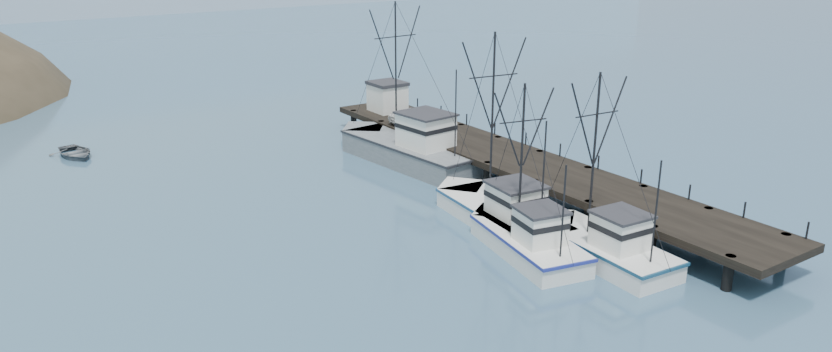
{
  "coord_description": "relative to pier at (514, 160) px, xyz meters",
  "views": [
    {
      "loc": [
        -22.3,
        -24.11,
        18.23
      ],
      "look_at": [
        4.34,
        15.05,
        2.5
      ],
      "focal_mm": 32.0,
      "sensor_mm": 36.0,
      "label": 1
    }
  ],
  "objects": [
    {
      "name": "ground",
      "position": [
        -14.0,
        -16.0,
        -1.69
      ],
      "size": [
        400.0,
        400.0,
        0.0
      ],
      "primitive_type": "plane",
      "color": "#325370",
      "rests_on": "ground"
    },
    {
      "name": "work_vessel",
      "position": [
        -3.92,
        8.61,
        -0.46
      ],
      "size": [
        6.06,
        16.0,
        13.28
      ],
      "color": "slate",
      "rests_on": "ground"
    },
    {
      "name": "pickup_truck",
      "position": [
        -0.46,
        12.72,
        0.98
      ],
      "size": [
        5.01,
        2.69,
        1.34
      ],
      "primitive_type": "imported",
      "rotation": [
        0.0,
        0.0,
        1.67
      ],
      "color": "silver",
      "rests_on": "pier"
    },
    {
      "name": "pier",
      "position": [
        0.0,
        0.0,
        0.0
      ],
      "size": [
        6.0,
        44.0,
        2.0
      ],
      "color": "black",
      "rests_on": "ground"
    },
    {
      "name": "motorboat",
      "position": [
        -26.38,
        25.88,
        -1.69
      ],
      "size": [
        4.01,
        5.22,
        1.0
      ],
      "primitive_type": "imported",
      "rotation": [
        0.0,
        0.0,
        0.12
      ],
      "color": "#53585D",
      "rests_on": "ground"
    },
    {
      "name": "trawler_near",
      "position": [
        -5.09,
        -13.29,
        -0.87
      ],
      "size": [
        4.21,
        10.99,
        11.15
      ],
      "color": "silver",
      "rests_on": "ground"
    },
    {
      "name": "distant_ridge",
      "position": [
        -4.0,
        154.0,
        -1.69
      ],
      "size": [
        360.0,
        40.0,
        26.0
      ],
      "primitive_type": "cube",
      "color": "#9EB2C6",
      "rests_on": "ground"
    },
    {
      "name": "trawler_far",
      "position": [
        -6.47,
        -5.91,
        -0.87
      ],
      "size": [
        5.25,
        12.63,
        12.66
      ],
      "color": "silver",
      "rests_on": "ground"
    },
    {
      "name": "pier_shed",
      "position": [
        -0.03,
        18.0,
        1.73
      ],
      "size": [
        3.0,
        3.2,
        2.8
      ],
      "color": "silver",
      "rests_on": "pier"
    },
    {
      "name": "trawler_mid",
      "position": [
        -8.15,
        -10.32,
        -0.87
      ],
      "size": [
        5.16,
        10.41,
        10.38
      ],
      "color": "silver",
      "rests_on": "ground"
    }
  ]
}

